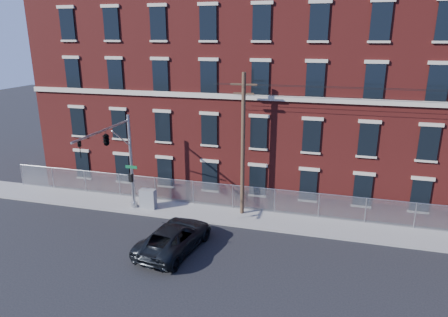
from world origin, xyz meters
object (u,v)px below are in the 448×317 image
traffic_signal_mast (113,147)px  pickup_truck (175,237)px  utility_cabinet (148,199)px  utility_pole_near (243,143)px

traffic_signal_mast → pickup_truck: size_ratio=1.19×
traffic_signal_mast → utility_cabinet: 5.28m
traffic_signal_mast → utility_pole_near: utility_pole_near is taller
utility_pole_near → utility_cabinet: bearing=-172.2°
pickup_truck → utility_cabinet: (-4.10, 4.95, 0.03)m
traffic_signal_mast → utility_cabinet: bearing=66.3°
traffic_signal_mast → pickup_truck: traffic_signal_mast is taller
utility_pole_near → utility_cabinet: utility_pole_near is taller
utility_pole_near → utility_cabinet: size_ratio=6.86×
utility_cabinet → pickup_truck: bearing=-50.7°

